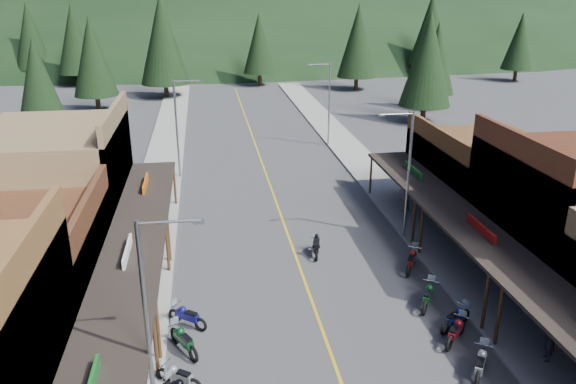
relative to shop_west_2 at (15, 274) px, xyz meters
name	(u,v)px	position (x,y,z in m)	size (l,w,h in m)	color
ground	(318,317)	(13.75, -1.70, -2.53)	(220.00, 220.00, 0.00)	#38383A
centerline	(269,181)	(13.75, 18.30, -2.53)	(0.15, 90.00, 0.01)	gold
sidewalk_west	(159,186)	(5.05, 18.30, -2.46)	(3.40, 94.00, 0.15)	gray
sidewalk_east	(373,175)	(22.45, 18.30, -2.46)	(3.40, 94.00, 0.15)	gray
shop_west_2	(15,274)	(0.00, 0.00, 0.00)	(10.90, 9.00, 6.20)	#3F2111
shop_west_3	(59,184)	(-0.03, 9.60, 0.99)	(10.90, 10.20, 8.20)	brown
shop_east_2	(574,219)	(27.54, 0.00, 0.99)	(10.90, 9.00, 8.20)	#562B19
shop_east_3	(483,178)	(27.51, 9.60, 0.00)	(10.90, 10.20, 6.20)	#4C2D16
streetlight_0	(151,318)	(6.80, -7.70, 1.93)	(2.16, 0.18, 8.00)	gray
streetlight_1	(178,125)	(6.80, 20.30, 1.93)	(2.16, 0.18, 8.00)	gray
streetlight_2	(406,170)	(20.71, 6.30, 1.93)	(2.16, 0.18, 8.00)	gray
streetlight_3	(328,101)	(20.71, 28.30, 1.93)	(2.16, 0.18, 8.00)	gray
ridge_hill	(219,44)	(13.75, 133.30, -2.53)	(310.00, 140.00, 60.00)	black
pine_1	(74,39)	(-10.25, 68.30, 4.70)	(5.88, 5.88, 12.50)	black
pine_2	(163,39)	(3.75, 56.30, 5.46)	(6.72, 6.72, 14.00)	black
pine_3	(259,44)	(17.75, 64.30, 3.95)	(5.04, 5.04, 11.00)	black
pine_4	(358,41)	(31.75, 58.30, 4.70)	(5.88, 5.88, 12.50)	black
pine_5	(431,28)	(47.75, 70.30, 5.46)	(6.72, 6.72, 14.00)	black
pine_6	(520,41)	(59.75, 62.30, 3.95)	(5.04, 5.04, 11.00)	black
pine_7	(30,36)	(-18.25, 74.30, 4.70)	(5.88, 5.88, 12.50)	black
pine_8	(37,76)	(-8.25, 38.30, 3.44)	(4.48, 4.48, 10.00)	black
pine_9	(436,58)	(37.75, 43.30, 3.85)	(4.93, 4.93, 10.80)	black
pine_10	(92,56)	(-4.25, 48.30, 4.25)	(5.38, 5.38, 11.60)	black
pine_11	(428,59)	(33.75, 36.30, 4.65)	(5.82, 5.82, 12.40)	black
bike_west_6	(178,375)	(7.39, -5.78, -1.94)	(0.69, 2.06, 1.18)	#97989C
bike_west_7	(184,339)	(7.53, -3.49, -1.87)	(0.77, 2.31, 1.32)	#0D431F
bike_west_8	(187,315)	(7.64, -1.56, -1.93)	(0.71, 2.12, 1.21)	navy
bike_east_5	(481,363)	(19.36, -6.86, -1.88)	(0.76, 2.27, 1.30)	#A2A3A7
bike_east_6	(456,330)	(19.37, -4.54, -1.91)	(0.72, 2.17, 1.24)	maroon
bike_east_7	(456,317)	(19.80, -3.55, -1.92)	(0.71, 2.13, 1.22)	navy
bike_east_8	(428,295)	(19.27, -1.54, -1.87)	(0.77, 2.31, 1.32)	#0E4819
bike_east_9	(412,259)	(19.81, 2.16, -1.86)	(0.78, 2.34, 1.34)	maroon
rider_on_bike	(316,246)	(14.93, 4.72, -1.94)	(0.90, 2.00, 1.47)	black
pedestrian_east_a	(550,340)	(22.54, -6.47, -1.43)	(0.69, 0.46, 1.91)	#271C2B
pedestrian_east_b	(405,200)	(22.30, 10.28, -1.59)	(0.77, 0.44, 1.58)	brown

